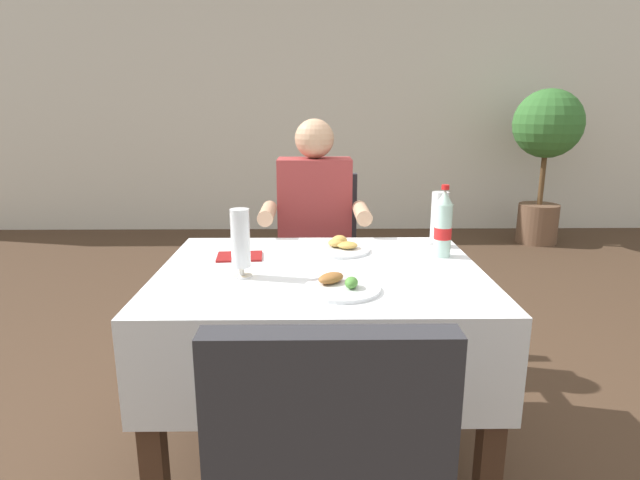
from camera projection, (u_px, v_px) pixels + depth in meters
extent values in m
plane|color=#473323|center=(337.00, 438.00, 2.12)|extent=(11.00, 11.00, 0.00)
cube|color=silver|center=(322.00, 87.00, 5.46)|extent=(11.00, 0.12, 3.04)
cube|color=white|center=(320.00, 272.00, 1.84)|extent=(1.14, 0.91, 0.02)
cube|color=white|center=(323.00, 378.00, 1.45)|extent=(1.14, 0.02, 0.32)
cube|color=white|center=(319.00, 277.00, 2.32)|extent=(1.14, 0.02, 0.32)
cube|color=white|center=(165.00, 317.00, 1.88)|extent=(0.02, 0.91, 0.32)
cube|color=white|center=(474.00, 315.00, 1.89)|extent=(0.02, 0.91, 0.32)
cube|color=#472D1E|center=(152.00, 434.00, 1.55)|extent=(0.07, 0.07, 0.74)
cube|color=#472D1E|center=(491.00, 431.00, 1.56)|extent=(0.07, 0.07, 0.74)
cube|color=#472D1E|center=(205.00, 326.00, 2.31)|extent=(0.07, 0.07, 0.74)
cube|color=#472D1E|center=(433.00, 325.00, 2.33)|extent=(0.07, 0.07, 0.74)
cube|color=#2D2D33|center=(318.00, 274.00, 2.64)|extent=(0.44, 0.44, 0.08)
cube|color=#2D2D33|center=(318.00, 214.00, 2.81)|extent=(0.42, 0.06, 0.44)
cube|color=black|center=(284.00, 337.00, 2.54)|extent=(0.04, 0.04, 0.45)
cube|color=black|center=(353.00, 337.00, 2.54)|extent=(0.04, 0.04, 0.45)
cube|color=black|center=(287.00, 311.00, 2.87)|extent=(0.04, 0.04, 0.45)
cube|color=black|center=(349.00, 310.00, 2.87)|extent=(0.04, 0.04, 0.45)
cube|color=#2D2D33|center=(329.00, 453.00, 0.87)|extent=(0.42, 0.06, 0.44)
cylinder|color=#282D42|center=(299.00, 340.00, 2.51)|extent=(0.10, 0.10, 0.45)
cylinder|color=#282D42|center=(332.00, 340.00, 2.51)|extent=(0.10, 0.10, 0.45)
cube|color=#282D42|center=(315.00, 273.00, 2.59)|extent=(0.34, 0.36, 0.12)
cube|color=#9E3838|center=(315.00, 209.00, 2.59)|extent=(0.36, 0.20, 0.50)
sphere|color=tan|center=(314.00, 139.00, 2.51)|extent=(0.19, 0.19, 0.19)
cylinder|color=tan|center=(268.00, 213.00, 2.36)|extent=(0.07, 0.26, 0.07)
cylinder|color=tan|center=(362.00, 213.00, 2.37)|extent=(0.07, 0.26, 0.07)
cylinder|color=white|center=(342.00, 289.00, 1.62)|extent=(0.24, 0.24, 0.01)
ellipsoid|color=#4C8E38|center=(351.00, 283.00, 1.61)|extent=(0.05, 0.07, 0.03)
ellipsoid|color=#99602D|center=(331.00, 278.00, 1.65)|extent=(0.11, 0.11, 0.03)
cylinder|color=white|center=(339.00, 250.00, 2.06)|extent=(0.24, 0.24, 0.01)
ellipsoid|color=gold|center=(347.00, 245.00, 2.06)|extent=(0.10, 0.10, 0.03)
ellipsoid|color=gold|center=(339.00, 241.00, 2.10)|extent=(0.08, 0.08, 0.04)
ellipsoid|color=gold|center=(337.00, 242.00, 2.09)|extent=(0.10, 0.10, 0.03)
cylinder|color=white|center=(438.00, 245.00, 2.14)|extent=(0.07, 0.07, 0.01)
cylinder|color=white|center=(438.00, 241.00, 2.14)|extent=(0.02, 0.02, 0.03)
cylinder|color=white|center=(439.00, 215.00, 2.11)|extent=(0.07, 0.07, 0.19)
cylinder|color=black|center=(439.00, 219.00, 2.12)|extent=(0.06, 0.06, 0.15)
cylinder|color=white|center=(242.00, 276.00, 1.75)|extent=(0.07, 0.07, 0.01)
cylinder|color=white|center=(242.00, 271.00, 1.75)|extent=(0.02, 0.02, 0.03)
cylinder|color=white|center=(240.00, 238.00, 1.72)|extent=(0.06, 0.06, 0.20)
cylinder|color=#C68928|center=(241.00, 245.00, 1.73)|extent=(0.06, 0.06, 0.15)
cylinder|color=silver|center=(443.00, 230.00, 1.97)|extent=(0.07, 0.07, 0.20)
cylinder|color=red|center=(443.00, 233.00, 1.97)|extent=(0.07, 0.07, 0.04)
cone|color=silver|center=(445.00, 197.00, 1.94)|extent=(0.06, 0.06, 0.06)
cylinder|color=red|center=(445.00, 187.00, 1.93)|extent=(0.03, 0.03, 0.02)
cube|color=maroon|center=(240.00, 256.00, 1.98)|extent=(0.18, 0.14, 0.01)
cube|color=silver|center=(235.00, 255.00, 1.98)|extent=(0.03, 0.19, 0.01)
cube|color=silver|center=(244.00, 255.00, 1.98)|extent=(0.03, 0.19, 0.01)
cylinder|color=brown|center=(537.00, 223.00, 5.17)|extent=(0.39, 0.39, 0.39)
cylinder|color=brown|center=(542.00, 178.00, 5.06)|extent=(0.05, 0.05, 0.52)
sphere|color=#387533|center=(548.00, 124.00, 4.93)|extent=(0.65, 0.65, 0.65)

